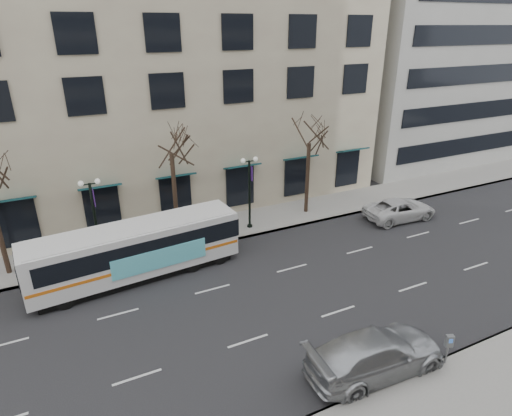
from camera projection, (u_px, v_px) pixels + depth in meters
ground at (229, 313)px, 21.38m from camera, size 160.00×160.00×0.00m
sidewalk_far at (245, 223)px, 30.78m from camera, size 80.00×4.00×0.15m
building_hotel at (98, 42)px, 33.17m from camera, size 40.00×20.00×24.00m
tree_far_mid at (170, 138)px, 25.91m from camera, size 3.60×3.60×8.55m
tree_far_right at (310, 130)px, 30.10m from camera, size 3.60×3.60×8.06m
lamp_post_left at (95, 216)px, 24.99m from camera, size 1.22×0.45×5.21m
lamp_post_right at (250, 190)px, 28.99m from camera, size 1.22×0.45×5.21m
city_bus at (137, 249)px, 23.85m from camera, size 11.84×3.52×3.16m
silver_car at (376, 353)px, 17.50m from camera, size 6.19×2.73×1.77m
white_pickup at (400, 209)px, 31.43m from camera, size 5.57×2.84×1.51m
pay_station at (449, 343)px, 17.61m from camera, size 0.36×0.30×1.43m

